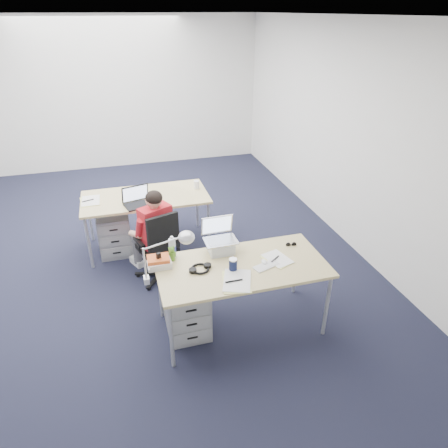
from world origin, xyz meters
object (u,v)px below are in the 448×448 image
at_px(drawer_pedestal_far, 114,232).
at_px(bear_figurine, 172,253).
at_px(seated_person, 151,232).
at_px(headphones, 200,268).
at_px(cordless_phone, 159,260).
at_px(desk_near, 242,269).
at_px(sunglasses, 291,245).
at_px(desk_far, 145,200).
at_px(wireless_keyboard, 266,266).
at_px(computer_mouse, 264,262).
at_px(silver_laptop, 221,237).
at_px(book_stack, 159,262).
at_px(desk_lamp, 161,257).
at_px(can_koozie, 233,265).
at_px(dark_laptop, 138,196).
at_px(office_chair, 159,260).
at_px(far_cup, 197,185).
at_px(drawer_pedestal_near, 186,307).
at_px(water_bottle, 172,247).

bearing_deg(drawer_pedestal_far, bear_figurine, -70.82).
bearing_deg(bear_figurine, seated_person, 96.98).
bearing_deg(headphones, cordless_phone, 142.15).
bearing_deg(desk_near, sunglasses, 18.40).
distance_m(desk_far, wireless_keyboard, 2.13).
relative_size(computer_mouse, bear_figurine, 0.57).
xyz_separation_m(silver_laptop, book_stack, (-0.62, -0.09, -0.12)).
height_order(seated_person, wireless_keyboard, seated_person).
bearing_deg(desk_near, book_stack, 165.76).
height_order(wireless_keyboard, sunglasses, sunglasses).
distance_m(computer_mouse, desk_lamp, 0.99).
relative_size(can_koozie, book_stack, 0.56).
bearing_deg(silver_laptop, bear_figurine, -179.28).
height_order(computer_mouse, dark_laptop, dark_laptop).
xyz_separation_m(seated_person, can_koozie, (0.62, -1.23, 0.24)).
relative_size(office_chair, desk_lamp, 1.91).
xyz_separation_m(seated_person, desk_lamp, (-0.02, -1.20, 0.41)).
xyz_separation_m(desk_far, drawer_pedestal_far, (-0.44, -0.02, -0.41)).
distance_m(wireless_keyboard, dark_laptop, 1.95).
relative_size(desk_lamp, far_cup, 4.55).
bearing_deg(seated_person, book_stack, -116.92).
xyz_separation_m(desk_near, silver_laptop, (-0.13, 0.28, 0.22)).
xyz_separation_m(office_chair, drawer_pedestal_near, (0.14, -0.94, 0.02)).
height_order(silver_laptop, sunglasses, silver_laptop).
bearing_deg(desk_lamp, silver_laptop, 21.47).
distance_m(water_bottle, bear_figurine, 0.07).
bearing_deg(headphones, computer_mouse, -20.98).
height_order(drawer_pedestal_near, silver_laptop, silver_laptop).
bearing_deg(computer_mouse, book_stack, 172.14).
bearing_deg(silver_laptop, drawer_pedestal_far, 122.75).
xyz_separation_m(desk_far, desk_lamp, (-0.04, -1.86, 0.29)).
relative_size(silver_laptop, dark_laptop, 1.01).
relative_size(headphones, cordless_phone, 1.49).
bearing_deg(drawer_pedestal_far, headphones, -66.86).
bearing_deg(silver_laptop, book_stack, -172.68).
height_order(cordless_phone, far_cup, cordless_phone).
relative_size(seated_person, computer_mouse, 13.00).
distance_m(bear_figurine, desk_lamp, 0.36).
height_order(desk_near, sunglasses, sunglasses).
relative_size(headphones, can_koozie, 1.82).
relative_size(water_bottle, dark_laptop, 0.67).
xyz_separation_m(seated_person, cordless_phone, (-0.02, -0.99, 0.25)).
bearing_deg(cordless_phone, far_cup, 44.86).
bearing_deg(drawer_pedestal_near, computer_mouse, -8.62).
relative_size(desk_near, can_koozie, 12.88).
xyz_separation_m(cordless_phone, dark_laptop, (-0.06, 1.39, 0.05)).
bearing_deg(book_stack, drawer_pedestal_near, -26.24).
relative_size(drawer_pedestal_near, sunglasses, 4.97).
relative_size(seated_person, far_cup, 10.62).
xyz_separation_m(wireless_keyboard, headphones, (-0.61, 0.11, 0.01)).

